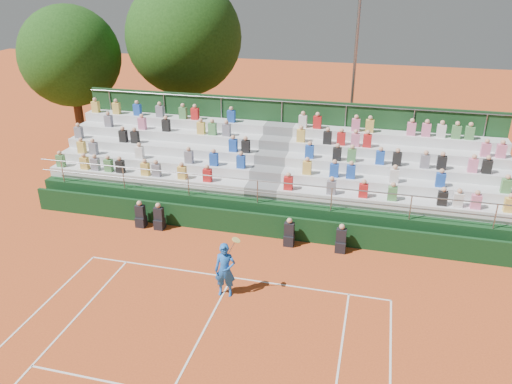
% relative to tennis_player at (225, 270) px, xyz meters
% --- Properties ---
extents(ground, '(90.00, 90.00, 0.00)m').
position_rel_tennis_player_xyz_m(ground, '(-0.09, 1.00, -0.96)').
color(ground, '#C54F20').
rests_on(ground, ground).
extents(courtside_wall, '(20.00, 0.15, 1.00)m').
position_rel_tennis_player_xyz_m(courtside_wall, '(-0.09, 4.20, -0.46)').
color(courtside_wall, black).
rests_on(courtside_wall, ground).
extents(line_officials, '(8.78, 0.40, 1.19)m').
position_rel_tennis_player_xyz_m(line_officials, '(-1.03, 3.75, -0.48)').
color(line_officials, black).
rests_on(line_officials, ground).
extents(grandstand, '(20.00, 5.20, 4.40)m').
position_rel_tennis_player_xyz_m(grandstand, '(-0.09, 7.44, 0.12)').
color(grandstand, black).
rests_on(grandstand, ground).
extents(tennis_player, '(0.90, 0.53, 2.22)m').
position_rel_tennis_player_xyz_m(tennis_player, '(0.00, 0.00, 0.00)').
color(tennis_player, blue).
rests_on(tennis_player, ground).
extents(tree_west, '(5.70, 5.70, 8.25)m').
position_rel_tennis_player_xyz_m(tree_west, '(-13.10, 12.48, 4.42)').
color(tree_west, '#382214').
rests_on(tree_west, ground).
extents(tree_east, '(6.66, 6.66, 9.69)m').
position_rel_tennis_player_xyz_m(tree_east, '(-6.99, 14.77, 5.39)').
color(tree_east, '#382214').
rests_on(tree_east, ground).
extents(floodlight_mast, '(0.60, 0.25, 9.07)m').
position_rel_tennis_player_xyz_m(floodlight_mast, '(2.91, 13.32, 4.26)').
color(floodlight_mast, gray).
rests_on(floodlight_mast, ground).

